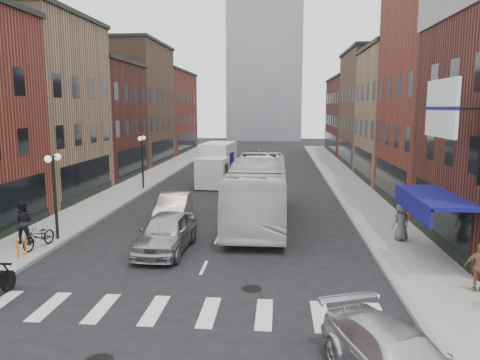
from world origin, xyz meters
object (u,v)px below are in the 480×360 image
Objects in this scene: transit_bus at (258,190)px; parked_bicycle at (39,236)px; streetlamp_far at (142,152)px; box_truck at (217,164)px; ped_left_solo at (23,222)px; billboard_sign at (444,110)px; ped_right_c at (401,222)px; streetlamp_near at (54,180)px; sedan_left_near at (166,232)px; bike_rack at (22,247)px; sedan_left_far at (174,207)px.

transit_bus is 11.36m from parked_bicycle.
box_truck is (5.19, 3.49, -1.28)m from streetlamp_far.
parked_bicycle is 1.01× the size of ped_left_solo.
billboard_sign is 2.13× the size of ped_right_c.
ped_left_solo is at bearing -151.07° from transit_bus.
billboard_sign is 1.89× the size of parked_bicycle.
streetlamp_near is at bearing -20.17° from ped_right_c.
billboard_sign is at bearing -11.26° from sedan_left_near.
transit_bus is 11.90m from ped_left_solo.
sedan_left_near is 2.86× the size of ped_right_c.
sedan_left_far is at bearing 56.74° from bike_rack.
sedan_left_near is 2.55× the size of ped_left_solo.
ped_right_c is (11.43, -3.41, 0.27)m from sedan_left_far.
streetlamp_far reaches higher than transit_bus.
box_truck reaches higher than sedan_left_near.
sedan_left_near is at bearing 15.93° from parked_bicycle.
transit_bus is 7.18× the size of ped_right_c.
streetlamp_near is 1.00× the size of streetlamp_far.
box_truck is at bearing 33.92° from streetlamp_far.
transit_bus is 7.83m from ped_right_c.
ped_right_c is at bearing 176.73° from ped_left_solo.
transit_bus is at bearing 59.80° from sedan_left_near.
box_truck is 0.62× the size of transit_bus.
bike_rack is 20.93m from box_truck.
ped_right_c is (16.16, 3.80, 0.47)m from bike_rack.
streetlamp_far is (0.00, 14.00, 0.00)m from streetlamp_near.
transit_bus reaches higher than sedan_left_far.
streetlamp_far reaches higher than sedan_left_near.
billboard_sign is 17.14m from bike_rack.
sedan_left_far reaches higher than bike_rack.
ped_right_c is at bearing 20.17° from parked_bicycle.
sedan_left_far is at bearing 101.26° from sedan_left_near.
streetlamp_near and streetlamp_far have the same top height.
bike_rack is at bearing -94.24° from streetlamp_near.
ped_left_solo is at bearing -94.70° from streetlamp_far.
streetlamp_near is 0.90× the size of sedan_left_far.
billboard_sign reaches higher than ped_left_solo.
billboard_sign reaches higher than ped_right_c.
billboard_sign is at bearing -51.21° from transit_bus.
sedan_left_near is at bearing -12.83° from ped_right_c.
ped_right_c is at bearing 90.33° from billboard_sign.
box_truck is 19.36m from ped_left_solo.
bike_rack is 2.26m from ped_left_solo.
streetlamp_far reaches higher than bike_rack.
streetlamp_near reaches higher than parked_bicycle.
streetlamp_far is 16.08m from sedan_left_near.
bike_rack is at bearing -99.93° from box_truck.
ped_right_c reaches higher than parked_bicycle.
box_truck is at bearing 75.05° from bike_rack.
transit_bus is at bearing -53.86° from ped_right_c.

